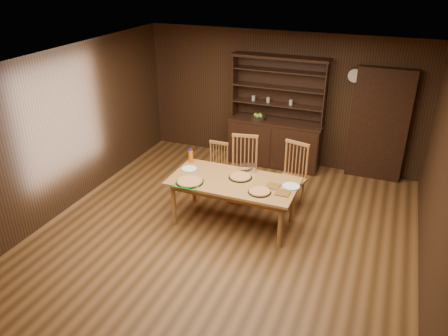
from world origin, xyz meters
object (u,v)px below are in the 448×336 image
at_px(dining_table, 233,185).
at_px(chair_right, 293,173).
at_px(chair_left, 217,166).
at_px(chair_center, 244,166).
at_px(juice_bottle, 191,156).
at_px(china_hutch, 275,137).

xyz_separation_m(dining_table, chair_right, (0.71, 0.92, -0.08)).
xyz_separation_m(dining_table, chair_left, (-0.65, 0.90, -0.19)).
xyz_separation_m(chair_left, chair_center, (0.52, -0.08, 0.13)).
height_order(dining_table, juice_bottle, juice_bottle).
bearing_deg(chair_left, dining_table, -54.82).
relative_size(dining_table, chair_left, 2.13).
distance_m(dining_table, juice_bottle, 0.97).
bearing_deg(china_hutch, chair_center, -94.78).
relative_size(china_hutch, chair_right, 1.96).
bearing_deg(chair_right, juice_bottle, -146.24).
relative_size(chair_left, juice_bottle, 3.96).
relative_size(china_hutch, chair_center, 1.90).
distance_m(dining_table, chair_right, 1.16).
relative_size(chair_left, chair_right, 0.82).
bearing_deg(chair_center, juice_bottle, -159.54).
bearing_deg(juice_bottle, dining_table, -21.71).
height_order(chair_left, chair_center, chair_center).
height_order(chair_center, chair_right, chair_center).
distance_m(chair_center, juice_bottle, 0.93).
height_order(china_hutch, juice_bottle, china_hutch).
bearing_deg(dining_table, chair_right, 52.44).
xyz_separation_m(chair_center, juice_bottle, (-0.77, -0.47, 0.25)).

